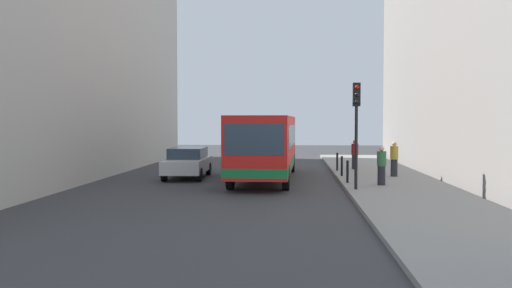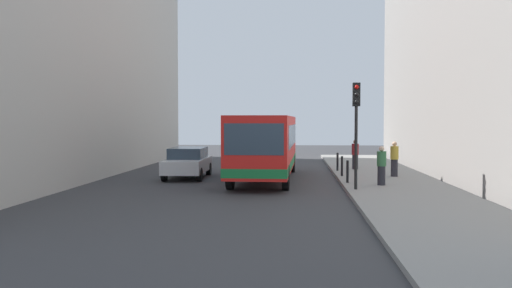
% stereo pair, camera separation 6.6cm
% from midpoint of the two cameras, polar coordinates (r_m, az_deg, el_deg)
% --- Properties ---
extents(ground_plane, '(80.00, 80.00, 0.00)m').
position_cam_midpoint_polar(ground_plane, '(23.39, 0.97, -4.46)').
color(ground_plane, '#38383A').
extents(sidewalk, '(4.40, 40.00, 0.15)m').
position_cam_midpoint_polar(sidewalk, '(23.73, 14.14, -4.25)').
color(sidewalk, gray).
rests_on(sidewalk, ground).
extents(building_left, '(7.00, 32.00, 12.50)m').
position_cam_midpoint_polar(building_left, '(30.21, -21.22, 8.81)').
color(building_left, '#BCB7AD').
rests_on(building_left, ground).
extents(bus, '(2.83, 11.09, 3.00)m').
position_cam_midpoint_polar(bus, '(26.35, 0.94, 0.08)').
color(bus, red).
rests_on(bus, ground).
extents(car_beside_bus, '(1.91, 4.43, 1.48)m').
position_cam_midpoint_polar(car_beside_bus, '(27.26, -7.11, -1.84)').
color(car_beside_bus, silver).
rests_on(car_beside_bus, ground).
extents(traffic_light, '(0.28, 0.33, 4.10)m').
position_cam_midpoint_polar(traffic_light, '(21.63, 10.19, 2.92)').
color(traffic_light, black).
rests_on(traffic_light, sidewalk).
extents(bollard_near, '(0.11, 0.11, 0.95)m').
position_cam_midpoint_polar(bollard_near, '(24.02, 9.31, -2.81)').
color(bollard_near, black).
rests_on(bollard_near, sidewalk).
extents(bollard_mid, '(0.11, 0.11, 0.95)m').
position_cam_midpoint_polar(bollard_mid, '(26.83, 8.74, -2.26)').
color(bollard_mid, black).
rests_on(bollard_mid, sidewalk).
extents(bollard_far, '(0.11, 0.11, 0.95)m').
position_cam_midpoint_polar(bollard_far, '(29.63, 8.28, -1.82)').
color(bollard_far, black).
rests_on(bollard_far, sidewalk).
extents(pedestrian_near_signal, '(0.38, 0.38, 1.60)m').
position_cam_midpoint_polar(pedestrian_near_signal, '(23.34, 12.70, -2.20)').
color(pedestrian_near_signal, '#26262D').
rests_on(pedestrian_near_signal, sidewalk).
extents(pedestrian_mid_sidewalk, '(0.38, 0.38, 1.66)m').
position_cam_midpoint_polar(pedestrian_mid_sidewalk, '(27.11, 13.94, -1.51)').
color(pedestrian_mid_sidewalk, '#26262D').
rests_on(pedestrian_mid_sidewalk, sidewalk).
extents(pedestrian_far_sidewalk, '(0.38, 0.38, 1.61)m').
position_cam_midpoint_polar(pedestrian_far_sidewalk, '(30.71, 10.06, -1.08)').
color(pedestrian_far_sidewalk, '#26262D').
rests_on(pedestrian_far_sidewalk, sidewalk).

